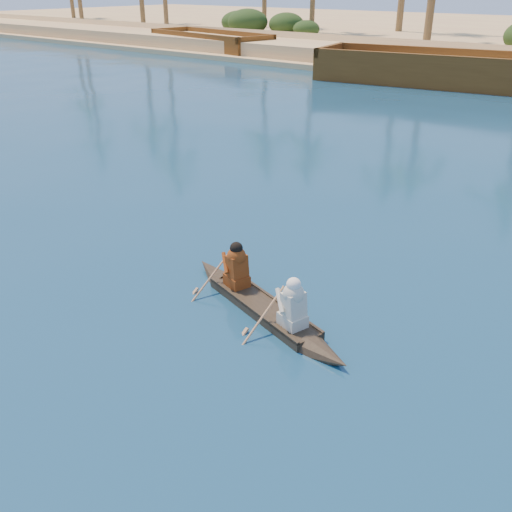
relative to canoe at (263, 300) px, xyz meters
The scene contains 5 objects.
ground 8.95m from the canoe, 153.43° to the left, with size 160.00×160.00×0.00m, color navy.
shrub_cluster 36.40m from the canoe, 102.70° to the left, with size 100.00×6.00×2.40m, color #233714, non-canonical shape.
canoe is the anchor object (origin of this frame).
barge_left 41.34m from the canoe, 134.23° to the left, with size 12.18×5.77×1.95m.
barge_mid 27.27m from the canoe, 107.55° to the left, with size 13.32×6.39×2.13m.
Camera 1 is at (13.44, -10.96, 5.39)m, focal length 40.00 mm.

